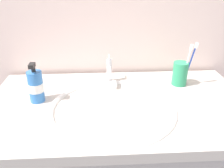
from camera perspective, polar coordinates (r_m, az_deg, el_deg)
tiled_wall_back at (r=1.21m, az=0.51°, el=16.48°), size 2.27×0.04×2.40m
sink_basin at (r=0.95m, az=0.11°, el=-8.01°), size 0.49×0.49×0.12m
faucet at (r=1.11m, az=-0.62°, el=3.12°), size 0.02×0.14×0.12m
toothbrush_cup at (r=1.14m, az=15.77°, el=2.38°), size 0.07×0.07×0.11m
toothbrush_blue at (r=1.12m, az=18.08°, el=5.15°), size 0.04×0.02×0.20m
toothbrush_white at (r=1.12m, az=17.40°, el=4.94°), size 0.03×0.02×0.19m
soap_dispenser at (r=1.00m, az=-17.55°, el=-0.50°), size 0.06×0.06×0.16m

